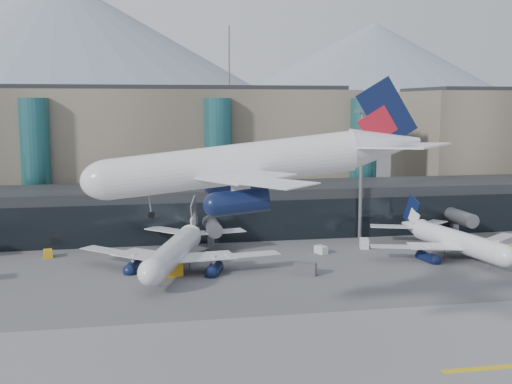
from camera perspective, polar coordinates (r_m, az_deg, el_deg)
ground at (r=77.75m, az=0.15°, el=-12.27°), size 900.00×900.00×0.00m
concourse at (r=131.95m, az=-4.60°, el=-1.66°), size 170.00×27.00×10.00m
terminal_main at (r=162.46m, az=-14.70°, el=3.62°), size 130.00×30.00×31.00m
teal_towers at (r=146.25m, az=-11.18°, el=2.72°), size 116.40×19.40×46.00m
mountain_ridge at (r=453.05m, az=-7.08°, el=10.21°), size 910.00×400.00×110.00m
lightmast_mid at (r=128.03m, az=9.32°, el=2.23°), size 3.00×1.20×25.60m
hero_jet at (r=65.59m, az=0.94°, el=3.63°), size 36.18×36.41×11.79m
jet_parked_mid at (r=106.65m, az=-6.91°, el=-4.35°), size 33.72×35.48×11.39m
jet_parked_right at (r=119.59m, az=16.63°, el=-3.46°), size 32.10×32.39×10.47m
veh_b at (r=118.66m, az=-18.00°, el=-5.23°), size 1.82×2.53×1.33m
veh_c at (r=101.99m, az=4.40°, el=-6.82°), size 3.87×3.09×1.90m
veh_d at (r=121.82m, az=9.59°, el=-4.52°), size 2.38×3.32×1.71m
veh_e at (r=123.65m, az=21.82°, el=-4.79°), size 3.51×2.71×1.75m
veh_g at (r=116.34m, az=5.80°, el=-5.13°), size 2.17×2.70×1.37m
veh_h at (r=101.71m, az=-7.78°, el=-6.80°), size 4.55×3.25×2.27m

